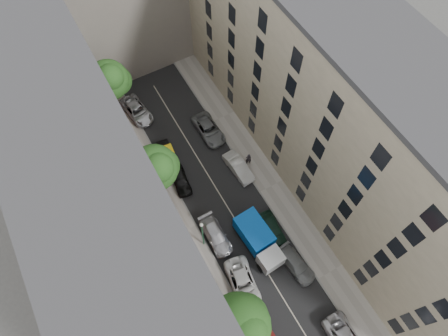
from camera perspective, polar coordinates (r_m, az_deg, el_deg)
ground at (r=43.74m, az=0.65°, el=-5.83°), size 120.00×120.00×0.00m
road_surface at (r=43.73m, az=0.65°, el=-5.82°), size 8.00×44.00×0.02m
sidewalk_left at (r=42.91m, az=-5.84°, el=-9.06°), size 3.00×44.00×0.15m
sidewalk_right at (r=45.09m, az=6.75°, el=-2.62°), size 3.00×44.00×0.15m
building_left at (r=33.71m, az=-15.82°, el=-7.37°), size 8.00×44.00×20.00m
building_right at (r=39.00m, az=15.14°, el=7.47°), size 8.00×44.00×20.00m
tarp_truck at (r=40.96m, az=4.95°, el=-10.25°), size 2.77×6.29×2.85m
car_left_1 at (r=39.98m, az=4.46°, el=-21.02°), size 2.06×4.70×1.50m
car_left_2 at (r=40.56m, az=2.72°, el=-16.11°), size 3.28×5.62×1.47m
car_left_3 at (r=41.90m, az=-1.22°, el=-9.59°), size 2.00×4.87×1.41m
car_left_4 at (r=44.70m, az=-6.27°, el=-1.67°), size 2.20×4.38×1.43m
car_left_5 at (r=46.47m, az=-8.12°, el=1.81°), size 1.86×4.26×1.36m
car_left_6 at (r=50.68m, az=-12.36°, el=8.02°), size 3.11×5.47×1.44m
car_right_1 at (r=41.67m, az=10.27°, el=-13.41°), size 2.42×4.77×1.33m
car_right_2 at (r=42.46m, az=6.99°, el=-8.57°), size 2.06×4.25×1.40m
car_right_3 at (r=45.18m, az=2.09°, el=0.12°), size 1.94×4.64×1.49m
car_right_4 at (r=47.91m, az=-2.21°, el=5.51°), size 2.48×5.24×1.45m
tree_near at (r=34.99m, az=2.32°, el=-21.70°), size 5.63×5.41×8.33m
tree_mid at (r=39.55m, az=-9.68°, el=-0.16°), size 5.05×4.74×8.70m
tree_far at (r=47.10m, az=-15.97°, el=11.82°), size 4.91×4.57×8.68m
lamp_post at (r=38.90m, az=-3.12°, el=-9.12°), size 0.36×0.36×5.64m
pedestrian at (r=45.39m, az=3.51°, el=1.30°), size 0.80×0.68×1.85m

